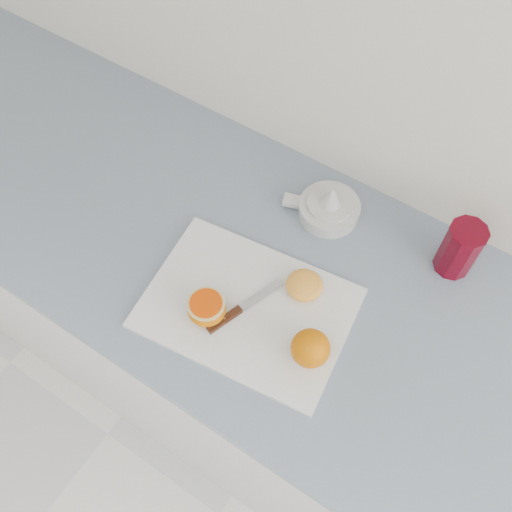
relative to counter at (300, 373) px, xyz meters
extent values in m
cube|color=silver|center=(0.00, 0.00, -0.02)|extent=(2.48, 0.60, 0.86)
cube|color=gray|center=(0.00, 0.00, 0.43)|extent=(2.54, 0.64, 0.03)
cube|color=white|center=(-0.09, -0.10, 0.45)|extent=(0.42, 0.32, 0.01)
sphere|color=#D36F05|center=(0.06, -0.12, 0.49)|extent=(0.07, 0.07, 0.07)
ellipsoid|color=#D36F05|center=(-0.15, -0.15, 0.48)|extent=(0.07, 0.07, 0.04)
cylinder|color=#E3DA81|center=(-0.15, -0.15, 0.50)|extent=(0.07, 0.07, 0.00)
cylinder|color=#FF3500|center=(-0.15, -0.15, 0.50)|extent=(0.06, 0.06, 0.00)
ellipsoid|color=#FBA031|center=(-0.02, -0.01, 0.47)|extent=(0.07, 0.07, 0.03)
cylinder|color=#C48C40|center=(-0.02, -0.01, 0.48)|extent=(0.05, 0.05, 0.00)
cube|color=#441E12|center=(-0.11, -0.15, 0.46)|extent=(0.04, 0.08, 0.01)
cube|color=#B7B7BC|center=(-0.08, -0.06, 0.46)|extent=(0.05, 0.10, 0.00)
cylinder|color=#B7B7BC|center=(-0.11, -0.15, 0.46)|extent=(0.00, 0.00, 0.01)
cylinder|color=silver|center=(-0.07, 0.19, 0.46)|extent=(0.13, 0.13, 0.03)
cylinder|color=silver|center=(-0.07, 0.19, 0.48)|extent=(0.10, 0.10, 0.01)
cone|color=silver|center=(-0.07, 0.19, 0.51)|extent=(0.04, 0.04, 0.05)
cube|color=silver|center=(-0.15, 0.16, 0.46)|extent=(0.05, 0.04, 0.01)
ellipsoid|color=orange|center=(-0.06, 0.18, 0.48)|extent=(0.01, 0.01, 0.00)
ellipsoid|color=orange|center=(-0.09, 0.19, 0.48)|extent=(0.01, 0.01, 0.00)
ellipsoid|color=orange|center=(-0.07, 0.17, 0.48)|extent=(0.01, 0.01, 0.00)
ellipsoid|color=orange|center=(-0.06, 0.20, 0.48)|extent=(0.01, 0.01, 0.00)
cylinder|color=#5E0313|center=(0.19, 0.21, 0.50)|extent=(0.07, 0.07, 0.12)
cylinder|color=#F94C18|center=(0.19, 0.21, 0.46)|extent=(0.06, 0.06, 0.02)
cylinder|color=#5E0313|center=(0.19, 0.21, 0.57)|extent=(0.08, 0.08, 0.00)
camera|label=1|loc=(0.19, -0.50, 1.44)|focal=40.00mm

